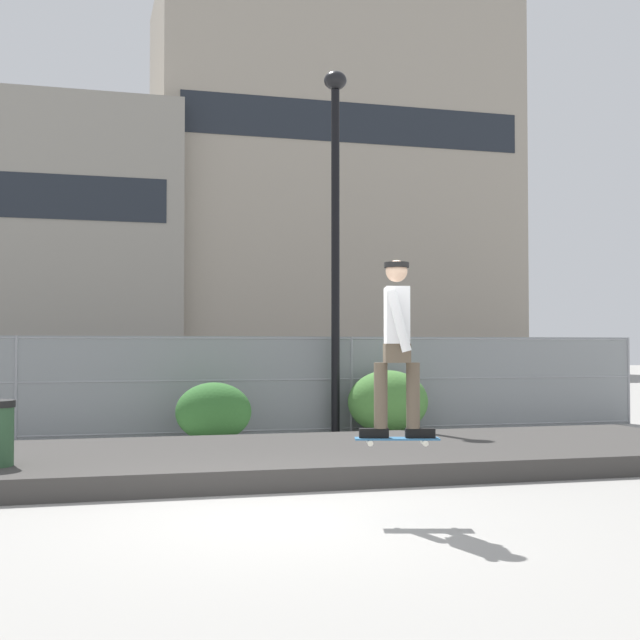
{
  "coord_description": "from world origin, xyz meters",
  "views": [
    {
      "loc": [
        -1.97,
        -8.14,
        1.65
      ],
      "look_at": [
        1.67,
        5.21,
        2.08
      ],
      "focal_mm": 48.88,
      "sensor_mm": 36.0,
      "label": 1
    }
  ],
  "objects_px": {
    "shrub_center": "(388,402)",
    "skater": "(397,337)",
    "shrub_left": "(214,412)",
    "skateboard": "(397,439)",
    "parked_car_far": "(450,380)",
    "street_lamp": "(335,208)",
    "parked_car_mid": "(243,383)"
  },
  "relations": [
    {
      "from": "parked_car_far",
      "to": "street_lamp",
      "type": "bearing_deg",
      "value": -136.67
    },
    {
      "from": "parked_car_mid",
      "to": "skateboard",
      "type": "bearing_deg",
      "value": -92.93
    },
    {
      "from": "parked_car_mid",
      "to": "skater",
      "type": "bearing_deg",
      "value": -92.93
    },
    {
      "from": "parked_car_far",
      "to": "shrub_left",
      "type": "relative_size",
      "value": 3.34
    },
    {
      "from": "parked_car_mid",
      "to": "shrub_left",
      "type": "relative_size",
      "value": 3.35
    },
    {
      "from": "skateboard",
      "to": "shrub_left",
      "type": "bearing_deg",
      "value": 95.25
    },
    {
      "from": "shrub_center",
      "to": "shrub_left",
      "type": "bearing_deg",
      "value": -171.86
    },
    {
      "from": "street_lamp",
      "to": "shrub_left",
      "type": "relative_size",
      "value": 5.24
    },
    {
      "from": "skateboard",
      "to": "shrub_center",
      "type": "bearing_deg",
      "value": 70.87
    },
    {
      "from": "skater",
      "to": "street_lamp",
      "type": "distance_m",
      "value": 8.74
    },
    {
      "from": "parked_car_far",
      "to": "shrub_left",
      "type": "distance_m",
      "value": 7.99
    },
    {
      "from": "shrub_left",
      "to": "shrub_center",
      "type": "distance_m",
      "value": 3.44
    },
    {
      "from": "skateboard",
      "to": "skater",
      "type": "height_order",
      "value": "skater"
    },
    {
      "from": "skateboard",
      "to": "shrub_left",
      "type": "relative_size",
      "value": 0.62
    },
    {
      "from": "parked_car_far",
      "to": "shrub_left",
      "type": "bearing_deg",
      "value": -144.65
    },
    {
      "from": "shrub_center",
      "to": "skater",
      "type": "bearing_deg",
      "value": -109.13
    },
    {
      "from": "street_lamp",
      "to": "parked_car_far",
      "type": "relative_size",
      "value": 1.57
    },
    {
      "from": "parked_car_far",
      "to": "shrub_left",
      "type": "xyz_separation_m",
      "value": [
        -6.51,
        -4.62,
        -0.32
      ]
    },
    {
      "from": "parked_car_mid",
      "to": "parked_car_far",
      "type": "bearing_deg",
      "value": 5.28
    },
    {
      "from": "skater",
      "to": "shrub_left",
      "type": "bearing_deg",
      "value": 95.25
    },
    {
      "from": "skateboard",
      "to": "shrub_center",
      "type": "height_order",
      "value": "shrub_center"
    },
    {
      "from": "skateboard",
      "to": "parked_car_far",
      "type": "bearing_deg",
      "value": 64.05
    },
    {
      "from": "skater",
      "to": "parked_car_mid",
      "type": "xyz_separation_m",
      "value": [
        0.59,
        11.51,
        -0.9
      ]
    },
    {
      "from": "shrub_left",
      "to": "shrub_center",
      "type": "xyz_separation_m",
      "value": [
        3.4,
        0.49,
        0.09
      ]
    },
    {
      "from": "skateboard",
      "to": "parked_car_mid",
      "type": "relative_size",
      "value": 0.18
    },
    {
      "from": "street_lamp",
      "to": "parked_car_far",
      "type": "xyz_separation_m",
      "value": [
        4.06,
        3.83,
        -3.49
      ]
    },
    {
      "from": "parked_car_far",
      "to": "shrub_center",
      "type": "distance_m",
      "value": 5.18
    },
    {
      "from": "skateboard",
      "to": "street_lamp",
      "type": "bearing_deg",
      "value": 77.75
    },
    {
      "from": "skateboard",
      "to": "street_lamp",
      "type": "distance_m",
      "value": 9.08
    },
    {
      "from": "street_lamp",
      "to": "parked_car_mid",
      "type": "xyz_separation_m",
      "value": [
        -1.18,
        3.35,
        -3.49
      ]
    },
    {
      "from": "skater",
      "to": "shrub_left",
      "type": "height_order",
      "value": "skater"
    },
    {
      "from": "shrub_center",
      "to": "parked_car_far",
      "type": "bearing_deg",
      "value": 53.05
    }
  ]
}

